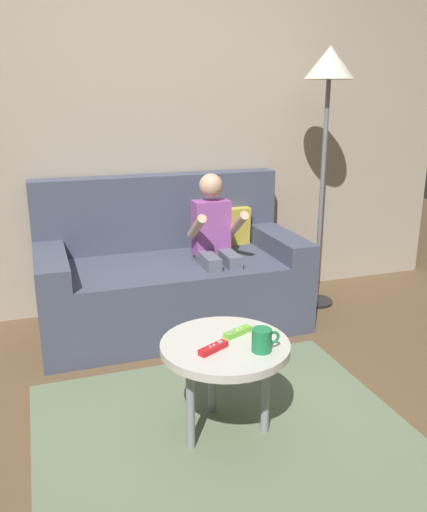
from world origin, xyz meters
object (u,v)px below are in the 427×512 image
(game_remote_lime_near_edge, at_px, (238,332))
(floor_lamp, at_px, (328,84))
(couch, at_px, (170,276))
(person_seated_on_couch, at_px, (216,243))
(coffee_table, at_px, (225,352))
(coffee_mug, at_px, (262,340))
(game_remote_red_center, at_px, (213,348))

(game_remote_lime_near_edge, bearing_deg, floor_lamp, 47.54)
(couch, height_order, person_seated_on_couch, person_seated_on_couch)
(coffee_table, xyz_separation_m, coffee_mug, (0.11, -0.12, 0.09))
(person_seated_on_couch, bearing_deg, coffee_mug, -100.02)
(person_seated_on_couch, height_order, coffee_table, person_seated_on_couch)
(coffee_mug, bearing_deg, game_remote_red_center, 161.12)
(game_remote_lime_near_edge, bearing_deg, coffee_mug, -77.09)
(person_seated_on_couch, xyz_separation_m, coffee_table, (-0.32, -1.03, -0.17))
(game_remote_lime_near_edge, relative_size, floor_lamp, 0.08)
(person_seated_on_couch, relative_size, game_remote_lime_near_edge, 6.77)
(game_remote_red_center, relative_size, floor_lamp, 0.08)
(person_seated_on_couch, bearing_deg, couch, 142.23)
(couch, distance_m, floor_lamp, 1.57)
(floor_lamp, bearing_deg, coffee_table, -133.24)
(coffee_mug, height_order, floor_lamp, floor_lamp)
(game_remote_lime_near_edge, relative_size, coffee_mug, 1.21)
(couch, distance_m, coffee_mug, 1.34)
(floor_lamp, bearing_deg, person_seated_on_couch, -168.13)
(floor_lamp, bearing_deg, game_remote_lime_near_edge, -132.46)
(couch, bearing_deg, coffee_mug, -88.46)
(coffee_table, bearing_deg, couch, 86.28)
(game_remote_lime_near_edge, xyz_separation_m, coffee_mug, (0.04, -0.17, 0.04))
(game_remote_red_center, xyz_separation_m, coffee_mug, (0.18, -0.06, 0.04))
(person_seated_on_couch, xyz_separation_m, coffee_mug, (-0.20, -1.15, -0.08))
(couch, xyz_separation_m, game_remote_lime_near_edge, (-0.00, -1.16, 0.13))
(coffee_table, distance_m, game_remote_lime_near_edge, 0.11)
(coffee_table, bearing_deg, person_seated_on_couch, 72.84)
(coffee_table, height_order, floor_lamp, floor_lamp)
(game_remote_lime_near_edge, bearing_deg, coffee_table, -146.53)
(couch, height_order, floor_lamp, floor_lamp)
(couch, xyz_separation_m, coffee_table, (-0.08, -1.21, 0.07))
(couch, bearing_deg, game_remote_red_center, -96.66)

